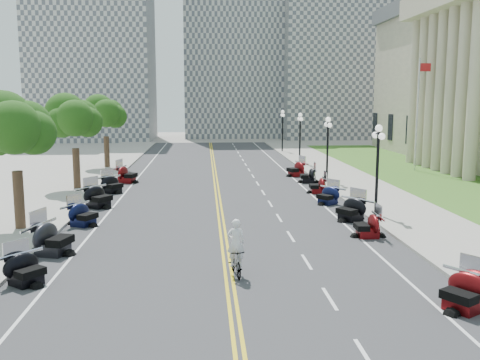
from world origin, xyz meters
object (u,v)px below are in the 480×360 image
object	(u,v)px
flagpole	(417,116)
bicycle	(236,262)
motorcycle_n_3	(465,290)
cyclist_rider	(236,224)

from	to	relation	value
flagpole	bicycle	bearing A→B (deg)	-122.86
motorcycle_n_3	cyclist_rider	bearing A→B (deg)	-151.32
flagpole	cyclist_rider	bearing A→B (deg)	-122.86
bicycle	cyclist_rider	size ratio (longest dim) A/B	0.96
motorcycle_n_3	cyclist_rider	xyz separation A→B (m)	(-6.86, 3.76, 1.29)
bicycle	cyclist_rider	xyz separation A→B (m)	(0.00, 0.00, 1.42)
flagpole	cyclist_rider	size ratio (longest dim) A/B	5.54
bicycle	motorcycle_n_3	bearing A→B (deg)	-36.74
motorcycle_n_3	bicycle	world-z (taller)	motorcycle_n_3
motorcycle_n_3	bicycle	xyz separation A→B (m)	(-6.86, 3.76, -0.14)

